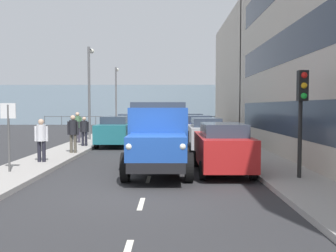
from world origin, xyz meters
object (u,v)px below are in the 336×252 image
object	(u,v)px
car_silver_kerbside_1	(206,134)
car_white_oppositeside_1	(129,125)
pedestrian_strolling	(84,129)
car_red_kerbside_near	(222,147)
pedestrian_with_bag	(41,137)
pedestrian_couple_a	(78,125)
traffic_light_near	(302,100)
car_black_kerbside_3	(192,124)
truck_vintage_blue	(158,139)
pedestrian_near_railing	(73,131)
car_teal_oppositeside_0	(116,130)
car_navy_kerbside_2	(198,128)
lamp_post_promenade	(90,84)
street_sign	(8,125)
lamp_post_far	(116,92)

from	to	relation	value
car_silver_kerbside_1	car_white_oppositeside_1	world-z (taller)	same
pedestrian_strolling	car_red_kerbside_near	bearing A→B (deg)	131.60
pedestrian_with_bag	pedestrian_couple_a	xyz separation A→B (m)	(0.50, -7.57, 0.09)
traffic_light_near	pedestrian_strolling	bearing A→B (deg)	-46.41
car_red_kerbside_near	car_white_oppositeside_1	world-z (taller)	same
car_black_kerbside_3	traffic_light_near	bearing A→B (deg)	96.55
truck_vintage_blue	pedestrian_with_bag	size ratio (longest dim) A/B	3.40
car_black_kerbside_3	pedestrian_with_bag	bearing A→B (deg)	65.81
pedestrian_near_railing	traffic_light_near	distance (m)	10.37
car_teal_oppositeside_0	traffic_light_near	world-z (taller)	traffic_light_near
car_silver_kerbside_1	pedestrian_near_railing	xyz separation A→B (m)	(6.28, 1.65, 0.28)
traffic_light_near	pedestrian_with_bag	bearing A→B (deg)	-19.85
car_silver_kerbside_1	car_navy_kerbside_2	xyz separation A→B (m)	(0.00, -5.08, 0.00)
car_navy_kerbside_2	car_white_oppositeside_1	distance (m)	6.80
lamp_post_promenade	street_sign	world-z (taller)	lamp_post_promenade
pedestrian_strolling	traffic_light_near	size ratio (longest dim) A/B	0.49
pedestrian_with_bag	pedestrian_strolling	xyz separation A→B (m)	(-0.31, -5.79, -0.05)
traffic_light_near	lamp_post_promenade	distance (m)	16.11
car_teal_oppositeside_0	traffic_light_near	distance (m)	12.66
truck_vintage_blue	pedestrian_near_railing	distance (m)	6.11
pedestrian_near_railing	car_black_kerbside_3	bearing A→B (deg)	-117.05
pedestrian_near_railing	pedestrian_couple_a	size ratio (longest dim) A/B	0.97
truck_vintage_blue	traffic_light_near	size ratio (longest dim) A/B	1.76
car_red_kerbside_near	pedestrian_with_bag	bearing A→B (deg)	-12.39
car_red_kerbside_near	pedestrian_with_bag	world-z (taller)	pedestrian_with_bag
car_red_kerbside_near	traffic_light_near	bearing A→B (deg)	140.74
car_white_oppositeside_1	pedestrian_near_railing	size ratio (longest dim) A/B	2.30
pedestrian_strolling	pedestrian_near_railing	bearing A→B (deg)	93.46
car_navy_kerbside_2	lamp_post_promenade	distance (m)	7.63
car_white_oppositeside_1	pedestrian_couple_a	bearing A→B (deg)	70.74
lamp_post_far	street_sign	bearing A→B (deg)	89.91
pedestrian_strolling	lamp_post_promenade	size ratio (longest dim) A/B	0.26
car_black_kerbside_3	pedestrian_with_bag	world-z (taller)	pedestrian_with_bag
car_silver_kerbside_1	car_black_kerbside_3	bearing A→B (deg)	-90.00
car_black_kerbside_3	pedestrian_near_railing	xyz separation A→B (m)	(6.28, 12.29, 0.28)
car_black_kerbside_3	pedestrian_couple_a	distance (m)	10.45
pedestrian_couple_a	traffic_light_near	xyz separation A→B (m)	(-9.37, 10.77, 1.25)
car_white_oppositeside_1	pedestrian_strolling	size ratio (longest dim) A/B	2.54
pedestrian_strolling	pedestrian_with_bag	bearing A→B (deg)	86.91
car_silver_kerbside_1	pedestrian_couple_a	size ratio (longest dim) A/B	2.20
car_red_kerbside_near	car_white_oppositeside_1	xyz separation A→B (m)	(4.97, -15.65, 0.00)
truck_vintage_blue	pedestrian_with_bag	xyz separation A→B (m)	(4.58, -1.76, -0.05)
pedestrian_with_bag	pedestrian_strolling	world-z (taller)	pedestrian_with_bag
car_black_kerbside_3	car_white_oppositeside_1	distance (m)	5.05
car_black_kerbside_3	street_sign	world-z (taller)	street_sign
car_red_kerbside_near	car_silver_kerbside_1	size ratio (longest dim) A/B	1.04
traffic_light_near	street_sign	size ratio (longest dim) A/B	1.42
car_black_kerbside_3	street_sign	bearing A→B (deg)	67.64
pedestrian_near_railing	lamp_post_far	world-z (taller)	lamp_post_far
pedestrian_with_bag	pedestrian_near_railing	size ratio (longest dim) A/B	0.95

